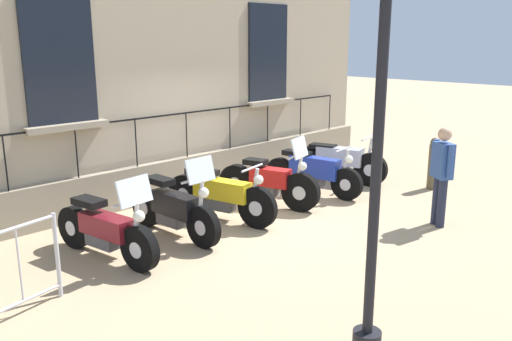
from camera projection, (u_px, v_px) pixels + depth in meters
name	position (u px, v px, depth m)	size (l,w,h in m)	color
ground_plane	(256.00, 215.00, 9.34)	(60.00, 60.00, 0.00)	tan
motorcycle_maroon	(106.00, 231.00, 7.37)	(2.03, 0.64, 1.28)	black
motorcycle_black	(174.00, 210.00, 8.21)	(2.03, 0.60, 1.35)	black
motorcycle_yellow	(220.00, 195.00, 8.95)	(2.15, 0.76, 1.02)	black
motorcycle_red	(269.00, 183.00, 9.72)	(1.99, 0.82, 1.34)	black
motorcycle_blue	(313.00, 172.00, 10.50)	(2.14, 0.62, 1.00)	black
motorcycle_silver	(338.00, 161.00, 11.39)	(2.11, 0.89, 1.04)	black
bollard	(434.00, 163.00, 10.83)	(0.22, 0.22, 1.07)	brown
pedestrian_standing	(442.00, 171.00, 8.58)	(0.46, 0.38, 1.64)	#23283D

